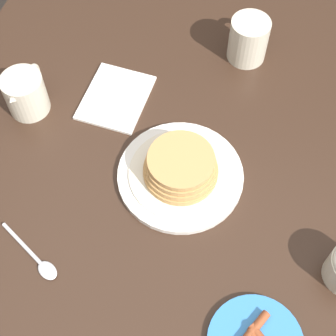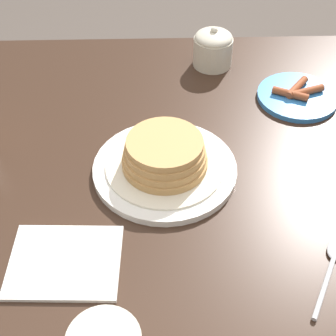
{
  "view_description": "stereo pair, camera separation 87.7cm",
  "coord_description": "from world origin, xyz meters",
  "px_view_note": "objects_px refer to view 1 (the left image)",
  "views": [
    {
      "loc": [
        -0.47,
        -0.15,
        1.57
      ],
      "look_at": [
        -0.02,
        -0.02,
        0.77
      ],
      "focal_mm": 55.0,
      "sensor_mm": 36.0,
      "label": 1
    },
    {
      "loc": [
        -0.01,
        0.55,
        1.32
      ],
      "look_at": [
        -0.02,
        -0.02,
        0.77
      ],
      "focal_mm": 55.0,
      "sensor_mm": 36.0,
      "label": 2
    }
  ],
  "objects_px": {
    "pancake_plate": "(181,171)",
    "napkin": "(116,98)",
    "creamer_pitcher": "(25,93)",
    "coffee_mug": "(249,38)",
    "spoon": "(38,260)"
  },
  "relations": [
    {
      "from": "pancake_plate",
      "to": "spoon",
      "type": "bearing_deg",
      "value": 139.98
    },
    {
      "from": "pancake_plate",
      "to": "napkin",
      "type": "bearing_deg",
      "value": 51.12
    },
    {
      "from": "napkin",
      "to": "spoon",
      "type": "height_order",
      "value": "spoon"
    },
    {
      "from": "coffee_mug",
      "to": "spoon",
      "type": "relative_size",
      "value": 0.87
    },
    {
      "from": "pancake_plate",
      "to": "coffee_mug",
      "type": "xyz_separation_m",
      "value": [
        0.33,
        -0.05,
        0.02
      ]
    },
    {
      "from": "creamer_pitcher",
      "to": "spoon",
      "type": "xyz_separation_m",
      "value": [
        -0.29,
        -0.14,
        -0.04
      ]
    },
    {
      "from": "pancake_plate",
      "to": "napkin",
      "type": "distance_m",
      "value": 0.22
    },
    {
      "from": "pancake_plate",
      "to": "spoon",
      "type": "relative_size",
      "value": 1.76
    },
    {
      "from": "creamer_pitcher",
      "to": "spoon",
      "type": "bearing_deg",
      "value": -153.9
    },
    {
      "from": "coffee_mug",
      "to": "creamer_pitcher",
      "type": "bearing_deg",
      "value": 123.89
    },
    {
      "from": "napkin",
      "to": "spoon",
      "type": "distance_m",
      "value": 0.36
    },
    {
      "from": "pancake_plate",
      "to": "creamer_pitcher",
      "type": "bearing_deg",
      "value": 77.88
    },
    {
      "from": "creamer_pitcher",
      "to": "coffee_mug",
      "type": "bearing_deg",
      "value": -56.11
    },
    {
      "from": "pancake_plate",
      "to": "napkin",
      "type": "relative_size",
      "value": 1.49
    },
    {
      "from": "coffee_mug",
      "to": "spoon",
      "type": "xyz_separation_m",
      "value": [
        -0.55,
        0.24,
        -0.04
      ]
    }
  ]
}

